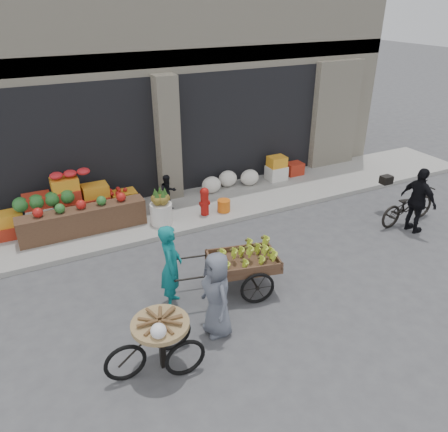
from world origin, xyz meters
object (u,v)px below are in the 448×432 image
tricycle_cart (161,337)px  vendor_woman (171,266)px  pineapple_bin (161,213)px  fire_hydrant (205,200)px  seated_person (168,193)px  orange_bucket (224,206)px  cyclist (418,201)px  banana_cart (241,261)px  vendor_grey (217,294)px  bicycle (408,205)px

tricycle_cart → vendor_woman: bearing=64.2°
pineapple_bin → fire_hydrant: fire_hydrant is taller
vendor_woman → seated_person: bearing=2.3°
orange_bucket → cyclist: 4.54m
fire_hydrant → banana_cart: banana_cart is taller
fire_hydrant → banana_cart: bearing=-101.9°
vendor_woman → tricycle_cart: 1.51m
pineapple_bin → vendor_grey: bearing=-96.0°
banana_cart → tricycle_cart: (-1.94, -1.15, -0.08)m
pineapple_bin → tricycle_cart: size_ratio=0.36×
fire_hydrant → banana_cart: (-0.63, -2.97, 0.15)m
fire_hydrant → seated_person: seated_person is taller
pineapple_bin → cyclist: 5.93m
pineapple_bin → fire_hydrant: size_ratio=0.73×
pineapple_bin → vendor_woman: (-0.80, -2.84, 0.42)m
tricycle_cart → cyclist: cyclist is taller
vendor_woman → tricycle_cart: size_ratio=1.11×
bicycle → cyclist: cyclist is taller
pineapple_bin → banana_cart: bearing=-81.1°
pineapple_bin → seated_person: bearing=56.3°
fire_hydrant → pineapple_bin: bearing=177.4°
fire_hydrant → vendor_grey: (-1.50, -3.79, 0.24)m
bicycle → banana_cart: bearing=93.6°
pineapple_bin → bicycle: bearing=-24.1°
fire_hydrant → vendor_woman: bearing=-124.2°
bicycle → tricycle_cart: bearing=101.0°
vendor_woman → cyclist: (6.00, 0.02, -0.01)m
bicycle → pineapple_bin: bearing=62.5°
bicycle → cyclist: 0.55m
seated_person → bicycle: 5.84m
banana_cart → vendor_woman: bearing=-175.8°
orange_bucket → vendor_grey: (-2.00, -3.74, 0.47)m
vendor_woman → cyclist: 6.00m
orange_bucket → seated_person: bearing=149.7°
orange_bucket → vendor_woman: size_ratio=0.20×
seated_person → tricycle_cart: 5.13m
fire_hydrant → bicycle: (4.30, -2.37, -0.05)m
pineapple_bin → vendor_grey: (-0.40, -3.84, 0.37)m
banana_cart → bicycle: 4.97m
fire_hydrant → vendor_woman: size_ratio=0.45×
seated_person → tricycle_cart: size_ratio=0.65×
vendor_grey → vendor_woman: bearing=-158.1°
cyclist → bicycle: bearing=-29.9°
orange_bucket → bicycle: size_ratio=0.19×
orange_bucket → pineapple_bin: bearing=176.4°
orange_bucket → vendor_grey: size_ratio=0.22×
pineapple_bin → cyclist: cyclist is taller
vendor_woman → tricycle_cart: bearing=174.8°
banana_cart → vendor_grey: (-0.88, -0.82, 0.09)m
vendor_woman → vendor_grey: vendor_woman is taller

